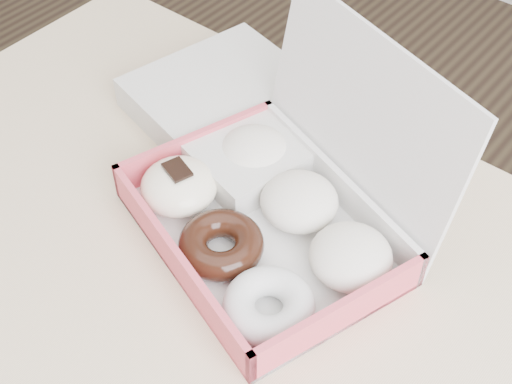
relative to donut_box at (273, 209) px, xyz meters
The scene contains 2 objects.
donut_box is the anchor object (origin of this frame).
newspapers 0.19m from the donut_box, 141.18° to the left, with size 0.27×0.22×0.04m, color silver.
Camera 1 is at (0.25, -0.28, 1.38)m, focal length 50.00 mm.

